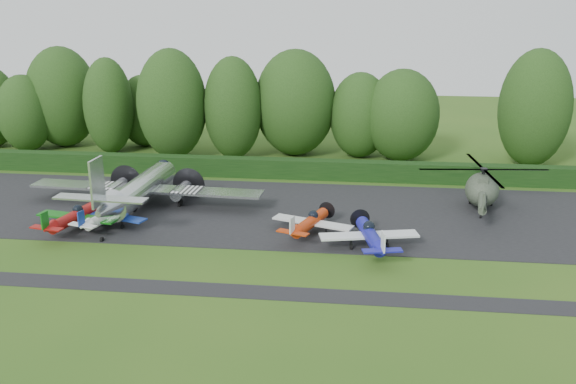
# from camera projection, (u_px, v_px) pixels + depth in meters

# --- Properties ---
(ground) EXTENTS (160.00, 160.00, 0.00)m
(ground) POSITION_uv_depth(u_px,v_px,m) (202.00, 253.00, 47.82)
(ground) COLOR #2C5417
(ground) RESTS_ON ground
(apron) EXTENTS (70.00, 18.00, 0.01)m
(apron) POSITION_uv_depth(u_px,v_px,m) (229.00, 210.00, 57.30)
(apron) COLOR black
(apron) RESTS_ON ground
(taxiway_verge) EXTENTS (70.00, 2.00, 0.00)m
(taxiway_verge) POSITION_uv_depth(u_px,v_px,m) (180.00, 288.00, 42.13)
(taxiway_verge) COLOR black
(taxiway_verge) RESTS_ON ground
(hedgerow) EXTENTS (90.00, 1.60, 2.00)m
(hedgerow) POSITION_uv_depth(u_px,v_px,m) (250.00, 176.00, 67.73)
(hedgerow) COLOR black
(hedgerow) RESTS_ON ground
(transport_plane) EXTENTS (21.57, 16.54, 6.91)m
(transport_plane) POSITION_uv_depth(u_px,v_px,m) (140.00, 189.00, 56.85)
(transport_plane) COLOR silver
(transport_plane) RESTS_ON ground
(light_plane_red) EXTENTS (7.11, 7.47, 2.73)m
(light_plane_red) POSITION_uv_depth(u_px,v_px,m) (74.00, 217.00, 52.16)
(light_plane_red) COLOR #99100E
(light_plane_red) RESTS_ON ground
(light_plane_white) EXTENTS (6.40, 6.73, 2.46)m
(light_plane_white) POSITION_uv_depth(u_px,v_px,m) (108.00, 216.00, 52.74)
(light_plane_white) COLOR white
(light_plane_white) RESTS_ON ground
(light_plane_orange) EXTENTS (6.72, 7.06, 2.58)m
(light_plane_orange) POSITION_uv_depth(u_px,v_px,m) (310.00, 222.00, 51.13)
(light_plane_orange) COLOR #B8300A
(light_plane_orange) RESTS_ON ground
(light_plane_blue) EXTENTS (7.51, 7.90, 2.89)m
(light_plane_blue) POSITION_uv_depth(u_px,v_px,m) (371.00, 235.00, 48.00)
(light_plane_blue) COLOR navy
(light_plane_blue) RESTS_ON ground
(helicopter) EXTENTS (11.42, 13.37, 3.68)m
(helicopter) POSITION_uv_depth(u_px,v_px,m) (482.00, 187.00, 57.29)
(helicopter) COLOR #333C2E
(helicopter) RESTS_ON ground
(sign_board) EXTENTS (2.93, 0.11, 1.65)m
(sign_board) POSITION_uv_depth(u_px,v_px,m) (498.00, 175.00, 64.10)
(sign_board) COLOR #3F3326
(sign_board) RESTS_ON ground
(tree_0) EXTENTS (7.99, 7.99, 12.70)m
(tree_0) POSITION_uv_depth(u_px,v_px,m) (172.00, 104.00, 73.48)
(tree_0) COLOR black
(tree_0) RESTS_ON ground
(tree_1) EXTENTS (8.45, 8.45, 10.52)m
(tree_1) POSITION_uv_depth(u_px,v_px,m) (402.00, 115.00, 72.79)
(tree_1) COLOR black
(tree_1) RESTS_ON ground
(tree_2) EXTENTS (6.72, 6.72, 11.81)m
(tree_2) POSITION_uv_depth(u_px,v_px,m) (233.00, 108.00, 73.57)
(tree_2) COLOR black
(tree_2) RESTS_ON ground
(tree_3) EXTENTS (9.51, 9.51, 12.46)m
(tree_3) POSITION_uv_depth(u_px,v_px,m) (295.00, 103.00, 75.12)
(tree_3) COLOR black
(tree_3) RESTS_ON ground
(tree_5) EXTENTS (7.78, 7.78, 12.98)m
(tree_5) POSITION_uv_depth(u_px,v_px,m) (535.00, 108.00, 70.07)
(tree_5) COLOR black
(tree_5) RESTS_ON ground
(tree_6) EXTENTS (6.06, 6.06, 8.95)m
(tree_6) POSITION_uv_depth(u_px,v_px,m) (143.00, 111.00, 79.98)
(tree_6) COLOR black
(tree_6) RESTS_ON ground
(tree_7) EXTENTS (6.45, 6.45, 9.32)m
(tree_7) POSITION_uv_depth(u_px,v_px,m) (25.00, 113.00, 77.33)
(tree_7) COLOR black
(tree_7) RESTS_ON ground
(tree_8) EXTENTS (8.72, 8.72, 12.43)m
(tree_8) POSITION_uv_depth(u_px,v_px,m) (62.00, 97.00, 79.39)
(tree_8) COLOR black
(tree_8) RESTS_ON ground
(tree_9) EXTENTS (7.04, 7.04, 9.96)m
(tree_9) POSITION_uv_depth(u_px,v_px,m) (360.00, 115.00, 74.40)
(tree_9) COLOR black
(tree_9) RESTS_ON ground
(tree_11) EXTENTS (5.87, 5.87, 11.44)m
(tree_11) POSITION_uv_depth(u_px,v_px,m) (108.00, 106.00, 76.12)
(tree_11) COLOR black
(tree_11) RESTS_ON ground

